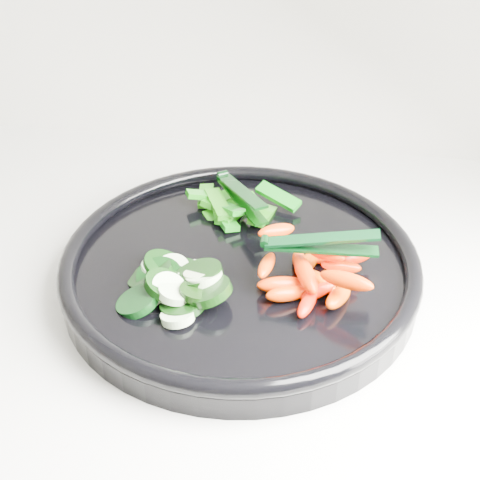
# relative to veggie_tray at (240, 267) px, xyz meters

# --- Properties ---
(veggie_tray) EXTENTS (0.47, 0.47, 0.04)m
(veggie_tray) POSITION_rel_veggie_tray_xyz_m (0.00, 0.00, 0.00)
(veggie_tray) COLOR black
(veggie_tray) RESTS_ON counter
(cucumber_pile) EXTENTS (0.13, 0.12, 0.04)m
(cucumber_pile) POSITION_rel_veggie_tray_xyz_m (-0.06, -0.05, 0.01)
(cucumber_pile) COLOR black
(cucumber_pile) RESTS_ON veggie_tray
(carrot_pile) EXTENTS (0.13, 0.14, 0.05)m
(carrot_pile) POSITION_rel_veggie_tray_xyz_m (0.08, -0.02, 0.02)
(carrot_pile) COLOR #E52E00
(carrot_pile) RESTS_ON veggie_tray
(pepper_pile) EXTENTS (0.14, 0.10, 0.03)m
(pepper_pile) POSITION_rel_veggie_tray_xyz_m (-0.02, 0.10, 0.01)
(pepper_pile) COLOR #0A6309
(pepper_pile) RESTS_ON veggie_tray
(tong_carrot) EXTENTS (0.11, 0.02, 0.02)m
(tong_carrot) POSITION_rel_veggie_tray_xyz_m (0.08, -0.02, 0.05)
(tong_carrot) COLOR black
(tong_carrot) RESTS_ON carrot_pile
(tong_pepper) EXTENTS (0.07, 0.10, 0.02)m
(tong_pepper) POSITION_rel_veggie_tray_xyz_m (-0.02, 0.10, 0.03)
(tong_pepper) COLOR black
(tong_pepper) RESTS_ON pepper_pile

